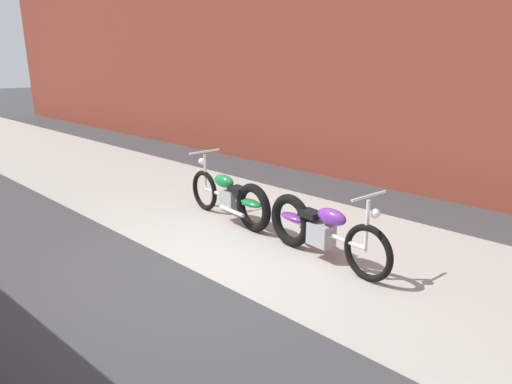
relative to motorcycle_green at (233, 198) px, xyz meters
name	(u,v)px	position (x,y,z in m)	size (l,w,h in m)	color
ground_plane	(189,268)	(0.81, -1.50, -0.40)	(80.00, 80.00, 0.00)	#38383A
sidewalk_slab	(283,231)	(0.81, 0.25, -0.40)	(36.00, 3.50, 0.01)	#9E998E
brick_building_wall	(411,17)	(0.81, 3.70, 2.80)	(36.00, 0.50, 6.39)	brown
motorcycle_green	(233,198)	(0.00, 0.00, 0.00)	(2.00, 0.60, 1.03)	black
motorcycle_purple	(317,228)	(1.73, -0.15, 0.00)	(2.00, 0.62, 1.03)	black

